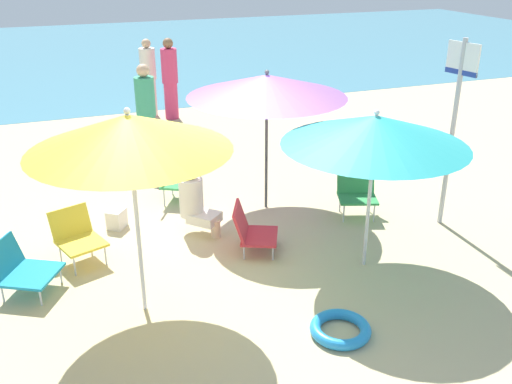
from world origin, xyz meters
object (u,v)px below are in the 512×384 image
at_px(umbrella_purple, 267,86).
at_px(beach_bag, 117,219).
at_px(beach_chair_c, 172,177).
at_px(person_a, 170,79).
at_px(umbrella_teal, 375,130).
at_px(person_d, 149,78).
at_px(umbrella_yellow, 129,133).
at_px(swim_ring, 340,329).
at_px(beach_chair_a, 77,235).
at_px(beach_chair_b, 20,268).
at_px(beach_chair_e, 251,229).
at_px(warning_sign, 455,110).
at_px(person_b, 146,115).
at_px(person_c, 195,199).
at_px(beach_chair_d, 357,188).

xyz_separation_m(umbrella_purple, beach_bag, (-2.03, 0.08, -1.58)).
bearing_deg(beach_chair_c, person_a, 106.93).
bearing_deg(umbrella_teal, person_d, 98.70).
relative_size(umbrella_purple, beach_chair_c, 2.91).
bearing_deg(umbrella_yellow, swim_ring, -32.60).
bearing_deg(person_d, beach_chair_a, -107.80).
height_order(umbrella_yellow, swim_ring, umbrella_yellow).
height_order(beach_chair_b, swim_ring, beach_chair_b).
bearing_deg(beach_chair_a, beach_chair_c, 112.67).
xyz_separation_m(beach_chair_b, beach_chair_e, (2.53, -0.03, 0.00)).
height_order(umbrella_teal, warning_sign, warning_sign).
bearing_deg(umbrella_yellow, person_b, 78.48).
bearing_deg(warning_sign, beach_chair_b, 165.89).
relative_size(person_a, beach_bag, 6.71).
xyz_separation_m(beach_chair_b, beach_chair_c, (2.00, 1.74, 0.08)).
xyz_separation_m(person_c, person_d, (0.51, 5.59, 0.34)).
distance_m(beach_chair_c, person_c, 1.08).
bearing_deg(umbrella_purple, beach_chair_c, 149.93).
xyz_separation_m(umbrella_teal, person_b, (-1.66, 4.14, -0.76)).
height_order(beach_chair_a, beach_bag, beach_chair_a).
bearing_deg(beach_chair_a, beach_bag, 122.87).
xyz_separation_m(person_b, person_d, (0.58, 2.89, -0.03)).
bearing_deg(swim_ring, person_b, 98.76).
xyz_separation_m(beach_chair_c, beach_chair_d, (2.21, -1.28, 0.01)).
distance_m(beach_chair_d, warning_sign, 1.59).
distance_m(beach_chair_a, beach_chair_b, 0.77).
relative_size(umbrella_yellow, beach_chair_d, 2.94).
relative_size(beach_chair_e, person_d, 0.42).
xyz_separation_m(person_b, person_c, (0.07, -2.71, -0.37)).
relative_size(beach_chair_a, person_d, 0.43).
distance_m(person_b, beach_bag, 2.48).
height_order(umbrella_yellow, person_c, umbrella_yellow).
relative_size(person_a, person_b, 1.00).
xyz_separation_m(umbrella_yellow, person_b, (0.84, 4.13, -1.01)).
relative_size(umbrella_teal, warning_sign, 0.83).
xyz_separation_m(umbrella_yellow, beach_chair_b, (-1.14, 0.76, -1.56)).
height_order(swim_ring, beach_bag, beach_bag).
height_order(beach_chair_e, person_c, person_c).
xyz_separation_m(beach_chair_c, person_c, (0.05, -1.08, 0.10)).
bearing_deg(beach_bag, beach_chair_a, -127.41).
distance_m(person_c, beach_bag, 1.09).
bearing_deg(person_a, beach_chair_d, -43.83).
xyz_separation_m(beach_chair_c, beach_bag, (-0.87, -0.59, -0.24)).
height_order(umbrella_teal, beach_chair_c, umbrella_teal).
relative_size(beach_chair_b, person_a, 0.48).
bearing_deg(person_d, beach_chair_d, -73.23).
bearing_deg(person_a, warning_sign, -37.30).
bearing_deg(person_b, beach_chair_c, 60.36).
xyz_separation_m(person_c, beach_bag, (-0.92, 0.49, -0.34)).
bearing_deg(warning_sign, person_a, 97.81).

